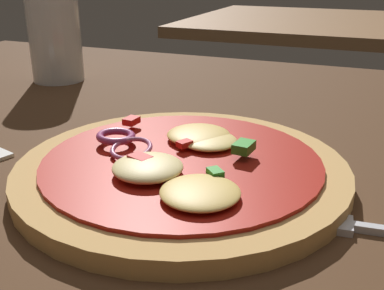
# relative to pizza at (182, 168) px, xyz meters

# --- Properties ---
(dining_table) EXTENTS (1.20, 0.90, 0.03)m
(dining_table) POSITION_rel_pizza_xyz_m (0.01, 0.01, -0.02)
(dining_table) COLOR #4C301C
(dining_table) RESTS_ON ground
(pizza) EXTENTS (0.25, 0.25, 0.03)m
(pizza) POSITION_rel_pizza_xyz_m (0.00, 0.00, 0.00)
(pizza) COLOR tan
(pizza) RESTS_ON dining_table
(beer_glass) EXTENTS (0.07, 0.07, 0.14)m
(beer_glass) POSITION_rel_pizza_xyz_m (-0.28, 0.22, 0.05)
(beer_glass) COLOR silver
(beer_glass) RESTS_ON dining_table
(background_table) EXTENTS (0.73, 0.62, 0.03)m
(background_table) POSITION_rel_pizza_xyz_m (-0.03, 1.07, -0.02)
(background_table) COLOR brown
(background_table) RESTS_ON ground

